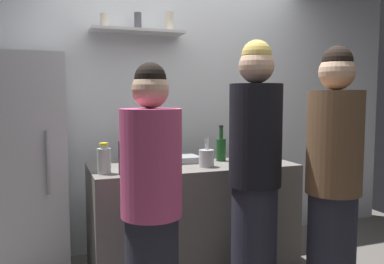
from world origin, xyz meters
name	(u,v)px	position (x,y,z in m)	size (l,w,h in m)	color
back_wall_assembly	(175,108)	(0.00, 1.25, 1.30)	(4.80, 0.32, 2.60)	white
refrigerator	(24,169)	(-1.33, 0.85, 0.86)	(0.62, 0.60, 1.73)	silver
counter	(192,219)	(-0.10, 0.50, 0.44)	(1.56, 0.69, 0.89)	#66605B
baking_pan	(177,159)	(-0.19, 0.61, 0.91)	(0.34, 0.24, 0.05)	gray
utensil_holder	(206,158)	(-0.05, 0.35, 0.95)	(0.11, 0.11, 0.22)	#B2B2B7
wine_bottle_green_glass	(221,148)	(0.17, 0.56, 0.99)	(0.08, 0.08, 0.29)	#19471E
wine_bottle_pale_glass	(154,158)	(-0.47, 0.26, 0.99)	(0.07, 0.07, 0.28)	#B2BFB2
wine_bottle_dark_glass	(124,156)	(-0.68, 0.26, 1.01)	(0.07, 0.07, 0.34)	black
water_bottle_plastic	(104,160)	(-0.80, 0.34, 0.98)	(0.09, 0.09, 0.21)	silver
person_blonde	(255,178)	(0.11, -0.12, 0.88)	(0.34, 0.34, 1.77)	#262633
person_pink_top	(152,210)	(-0.62, -0.28, 0.78)	(0.34, 0.34, 1.60)	#262633
person_brown_jacket	(333,186)	(0.51, -0.39, 0.85)	(0.34, 0.34, 1.72)	#262633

